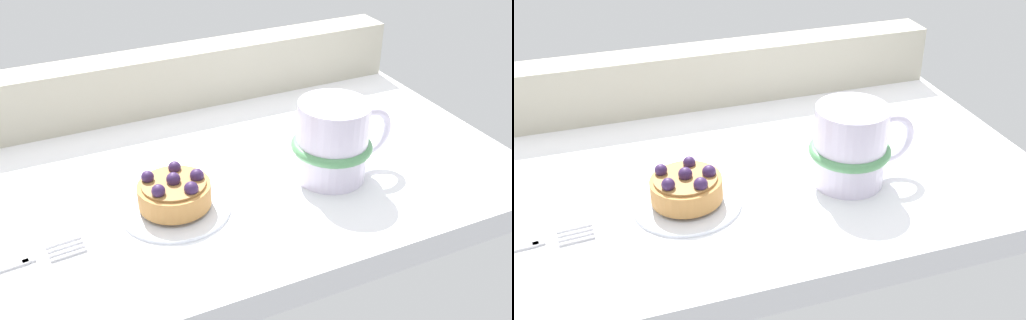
% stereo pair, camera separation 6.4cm
% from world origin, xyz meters
% --- Properties ---
extents(ground_plane, '(0.69, 0.43, 0.03)m').
position_xyz_m(ground_plane, '(0.00, 0.00, -0.02)').
color(ground_plane, white).
extents(window_rail_back, '(0.68, 0.05, 0.08)m').
position_xyz_m(window_rail_back, '(0.00, 0.19, 0.04)').
color(window_rail_back, '#B2AD99').
rests_on(window_rail_back, ground_plane).
extents(dessert_plate, '(0.12, 0.12, 0.01)m').
position_xyz_m(dessert_plate, '(-0.07, -0.06, 0.00)').
color(dessert_plate, silver).
rests_on(dessert_plate, ground_plane).
extents(raspberry_tart, '(0.08, 0.08, 0.04)m').
position_xyz_m(raspberry_tart, '(-0.07, -0.06, 0.02)').
color(raspberry_tart, '#B77F42').
rests_on(raspberry_tart, dessert_plate).
extents(coffee_mug, '(0.13, 0.09, 0.09)m').
position_xyz_m(coffee_mug, '(0.11, -0.07, 0.05)').
color(coffee_mug, silver).
rests_on(coffee_mug, ground_plane).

